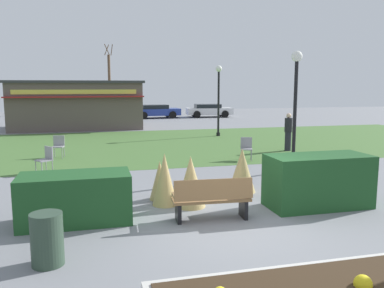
{
  "coord_description": "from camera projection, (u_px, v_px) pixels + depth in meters",
  "views": [
    {
      "loc": [
        -2.83,
        -7.55,
        2.9
      ],
      "look_at": [
        -0.15,
        3.08,
        1.28
      ],
      "focal_mm": 37.18,
      "sensor_mm": 36.0,
      "label": 1
    }
  ],
  "objects": [
    {
      "name": "ornamental_grass_behind_center",
      "position": [
        160.0,
        180.0,
        10.16
      ],
      "size": [
        0.54,
        0.54,
        1.0
      ],
      "primitive_type": "cone",
      "color": "tan",
      "rests_on": "ground_plane"
    },
    {
      "name": "hedge_left",
      "position": [
        75.0,
        198.0,
        8.44
      ],
      "size": [
        2.3,
        1.1,
        1.05
      ],
      "primitive_type": "cube",
      "color": "#1E4C23",
      "rests_on": "ground_plane"
    },
    {
      "name": "tree_left_bg",
      "position": [
        109.0,
        83.0,
        41.96
      ],
      "size": [
        0.91,
        0.96,
        7.17
      ],
      "color": "brown",
      "rests_on": "ground_plane"
    },
    {
      "name": "cafe_chair_center",
      "position": [
        58.0,
        145.0,
        16.11
      ],
      "size": [
        0.5,
        0.5,
        0.89
      ],
      "color": "gray",
      "rests_on": "ground_plane"
    },
    {
      "name": "park_bench",
      "position": [
        212.0,
        199.0,
        8.55
      ],
      "size": [
        1.73,
        0.63,
        0.95
      ],
      "color": "olive",
      "rests_on": "ground_plane"
    },
    {
      "name": "trash_bin",
      "position": [
        47.0,
        239.0,
        6.43
      ],
      "size": [
        0.52,
        0.52,
        0.87
      ],
      "primitive_type": "cylinder",
      "color": "#2D4233",
      "rests_on": "ground_plane"
    },
    {
      "name": "person_strolling",
      "position": [
        288.0,
        132.0,
        17.73
      ],
      "size": [
        0.34,
        0.34,
        1.69
      ],
      "rotation": [
        0.0,
        0.0,
        4.76
      ],
      "color": "#23232D",
      "rests_on": "ground_plane"
    },
    {
      "name": "lamppost_far",
      "position": [
        219.0,
        92.0,
        22.72
      ],
      "size": [
        0.36,
        0.36,
        4.03
      ],
      "color": "black",
      "rests_on": "ground_plane"
    },
    {
      "name": "lamppost_mid",
      "position": [
        295.0,
        96.0,
        13.23
      ],
      "size": [
        0.36,
        0.36,
        4.03
      ],
      "color": "black",
      "rests_on": "ground_plane"
    },
    {
      "name": "ornamental_grass_behind_right",
      "position": [
        165.0,
        179.0,
        9.66
      ],
      "size": [
        0.61,
        0.61,
        1.28
      ],
      "primitive_type": "cone",
      "color": "tan",
      "rests_on": "ground_plane"
    },
    {
      "name": "cafe_chair_west",
      "position": [
        246.0,
        147.0,
        15.55
      ],
      "size": [
        0.56,
        0.56,
        0.89
      ],
      "color": "gray",
      "rests_on": "ground_plane"
    },
    {
      "name": "parked_car_west_slot",
      "position": [
        94.0,
        112.0,
        34.41
      ],
      "size": [
        4.3,
        2.26,
        1.2
      ],
      "color": "#B7BABF",
      "rests_on": "ground_plane"
    },
    {
      "name": "parked_car_center_slot",
      "position": [
        156.0,
        111.0,
        35.71
      ],
      "size": [
        4.31,
        2.27,
        1.2
      ],
      "color": "navy",
      "rests_on": "ground_plane"
    },
    {
      "name": "food_kiosk",
      "position": [
        77.0,
        104.0,
        27.2
      ],
      "size": [
        8.68,
        5.25,
        3.22
      ],
      "color": "#594C47",
      "rests_on": "ground_plane"
    },
    {
      "name": "parked_car_east_slot",
      "position": [
        209.0,
        110.0,
        36.92
      ],
      "size": [
        4.35,
        2.36,
        1.2
      ],
      "color": "silver",
      "rests_on": "ground_plane"
    },
    {
      "name": "ornamental_grass_behind_left",
      "position": [
        191.0,
        182.0,
        9.52
      ],
      "size": [
        0.71,
        0.71,
        1.24
      ],
      "primitive_type": "cone",
      "color": "tan",
      "rests_on": "ground_plane"
    },
    {
      "name": "ground_plane",
      "position": [
        235.0,
        225.0,
        8.35
      ],
      "size": [
        80.0,
        80.0,
        0.0
      ],
      "primitive_type": "plane",
      "color": "slate"
    },
    {
      "name": "lawn_patch",
      "position": [
        152.0,
        144.0,
        19.79
      ],
      "size": [
        36.0,
        12.0,
        0.01
      ],
      "primitive_type": "cube",
      "color": "#446B33",
      "rests_on": "ground_plane"
    },
    {
      "name": "ornamental_grass_behind_far",
      "position": [
        242.0,
        170.0,
        10.86
      ],
      "size": [
        0.75,
        0.75,
        1.21
      ],
      "primitive_type": "cone",
      "color": "tan",
      "rests_on": "ground_plane"
    },
    {
      "name": "cafe_chair_east",
      "position": [
        46.0,
        158.0,
        13.21
      ],
      "size": [
        0.62,
        0.62,
        0.89
      ],
      "color": "gray",
      "rests_on": "ground_plane"
    },
    {
      "name": "hedge_right",
      "position": [
        318.0,
        181.0,
        9.53
      ],
      "size": [
        2.45,
        1.1,
        1.26
      ],
      "primitive_type": "cube",
      "color": "#1E4C23",
      "rests_on": "ground_plane"
    }
  ]
}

